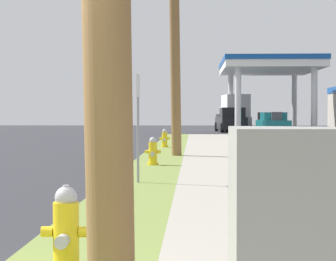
{
  "coord_description": "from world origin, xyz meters",
  "views": [
    {
      "loc": [
        1.72,
        -3.76,
        1.47
      ],
      "look_at": [
        0.9,
        17.34,
        0.93
      ],
      "focal_mm": 70.76,
      "sensor_mm": 36.0,
      "label": 1
    }
  ],
  "objects": [
    {
      "name": "utility_pole_midground",
      "position": [
        1.11,
        17.35,
        4.54
      ],
      "size": [
        0.53,
        1.41,
        8.68
      ],
      "color": "olive",
      "rests_on": "grass_verge"
    },
    {
      "name": "fire_hydrant_fourth",
      "position": [
        0.69,
        34.16,
        0.45
      ],
      "size": [
        0.42,
        0.38,
        0.74
      ],
      "color": "yellow",
      "rests_on": "grass_verge"
    },
    {
      "name": "street_sign_post",
      "position": [
        0.63,
        9.14,
        1.63
      ],
      "size": [
        0.05,
        0.36,
        2.12
      ],
      "color": "gray",
      "rests_on": "grass_verge"
    },
    {
      "name": "fire_hydrant_second",
      "position": [
        0.65,
        13.6,
        0.45
      ],
      "size": [
        0.42,
        0.38,
        0.74
      ],
      "color": "yellow",
      "rests_on": "grass_verge"
    },
    {
      "name": "truck_black_on_apron",
      "position": [
        4.74,
        50.14,
        0.91
      ],
      "size": [
        2.47,
        5.53,
        1.97
      ],
      "color": "black",
      "rests_on": "ground"
    },
    {
      "name": "utility_cabinet",
      "position": [
        2.19,
        -0.37,
        0.72
      ],
      "size": [
        0.6,
        0.81,
        1.28
      ],
      "color": "slate",
      "rests_on": "sidewalk_slab"
    },
    {
      "name": "fire_hydrant_nearest",
      "position": [
        0.65,
        1.76,
        0.45
      ],
      "size": [
        0.42,
        0.38,
        0.74
      ],
      "color": "yellow",
      "rests_on": "grass_verge"
    },
    {
      "name": "car_teal_by_near_pump",
      "position": [
        7.37,
        43.6,
        0.72
      ],
      "size": [
        2.14,
        4.59,
        1.57
      ],
      "color": "#197075",
      "rests_on": "ground"
    },
    {
      "name": "truck_white_at_forecourt",
      "position": [
        5.26,
        53.83,
        1.49
      ],
      "size": [
        2.64,
        6.55,
        3.11
      ],
      "color": "white",
      "rests_on": "ground"
    },
    {
      "name": "fire_hydrant_third",
      "position": [
        0.55,
        22.99,
        0.45
      ],
      "size": [
        0.42,
        0.37,
        0.74
      ],
      "color": "yellow",
      "rests_on": "grass_verge"
    }
  ]
}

